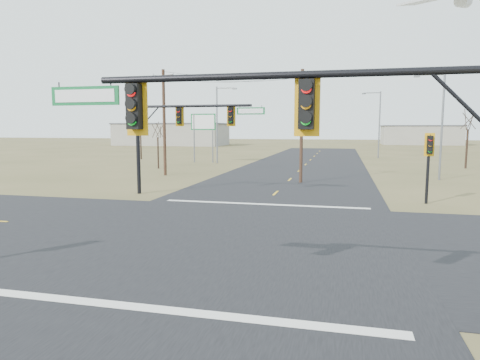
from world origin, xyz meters
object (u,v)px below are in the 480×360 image
Objects in this scene: utility_pole_near at (302,124)px; bare_tree_b at (140,123)px; streetlight_c at (219,121)px; bare_tree_a at (158,130)px; mast_arm_far at (181,124)px; pedestal_signal_ne at (429,152)px; utility_pole_far at (164,121)px; streetlight_b at (378,121)px; streetlight_a at (440,120)px; bare_tree_c at (469,119)px; highway_sign at (203,128)px; mast_arm_near at (304,125)px.

utility_pole_near is 1.41× the size of bare_tree_b.
streetlight_c reaches higher than bare_tree_a.
pedestal_signal_ne is (15.25, 0.22, -1.61)m from mast_arm_far.
bare_tree_a reaches higher than pedestal_signal_ne.
bare_tree_b reaches higher than mast_arm_far.
utility_pole_far is at bearing -81.76° from streetlight_c.
bare_tree_a is (-3.50, 6.20, -0.81)m from utility_pole_far.
streetlight_b is at bearing 54.00° from utility_pole_far.
streetlight_c is at bearing -158.12° from streetlight_b.
streetlight_c reaches higher than pedestal_signal_ne.
bare_tree_c is at bearing 71.39° from streetlight_a.
bare_tree_c is at bearing 25.71° from utility_pole_far.
bare_tree_b is 42.02m from bare_tree_c.
utility_pole_near is 21.36m from streetlight_c.
utility_pole_far is 1.81× the size of bare_tree_a.
bare_tree_a is at bearing -150.54° from streetlight_b.
mast_arm_far is 22.59m from streetlight_a.
pedestal_signal_ne is 0.77× the size of bare_tree_a.
utility_pole_far is at bearing -83.68° from highway_sign.
mast_arm_far is 0.96× the size of streetlight_a.
bare_tree_b is at bearing 123.76° from mast_arm_near.
bare_tree_b is at bearing -176.29° from streetlight_b.
mast_arm_near is 32.42m from utility_pole_far.
mast_arm_near reaches higher than pedestal_signal_ne.
highway_sign is 9.55m from bare_tree_a.
mast_arm_far is at bearing -61.48° from utility_pole_far.
streetlight_a is at bearing 11.69° from mast_arm_far.
utility_pole_far is at bearing -57.81° from bare_tree_b.
pedestal_signal_ne is 44.84m from bare_tree_b.
highway_sign is at bearing 176.46° from streetlight_c.
utility_pole_near reaches higher than bare_tree_b.
streetlight_a is (24.38, 2.05, 0.02)m from utility_pole_far.
streetlight_b is 1.42× the size of bare_tree_c.
streetlight_a is at bearing -16.80° from streetlight_c.
mast_arm_far is 27.64m from highway_sign.
streetlight_a is at bearing -113.69° from bare_tree_c.
streetlight_b is at bearing 45.24° from mast_arm_far.
bare_tree_b reaches higher than pedestal_signal_ne.
utility_pole_near is at bearing -50.11° from highway_sign.
bare_tree_c is at bearing 75.25° from mast_arm_near.
streetlight_c is at bearing -13.96° from highway_sign.
bare_tree_b is at bearing 160.05° from streetlight_a.
utility_pole_near is 33.14m from streetlight_b.
streetlight_b is at bearing 75.56° from utility_pole_near.
streetlight_c is (2.26, -0.62, 0.97)m from highway_sign.
bare_tree_a is at bearing -105.27° from streetlight_c.
bare_tree_c is (8.41, -15.07, -0.10)m from streetlight_b.
utility_pole_near is (-8.20, 8.25, 1.67)m from pedestal_signal_ne.
utility_pole_far is (-21.31, 10.93, 2.03)m from pedestal_signal_ne.
bare_tree_c is (29.77, 14.33, 0.33)m from utility_pole_far.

